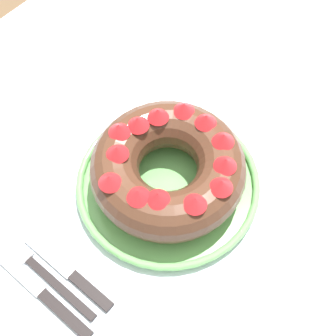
% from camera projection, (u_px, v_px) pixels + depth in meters
% --- Properties ---
extents(ground_plane, '(8.00, 8.00, 0.00)m').
position_uv_depth(ground_plane, '(170.00, 290.00, 1.42)').
color(ground_plane, brown).
extents(dining_table, '(1.56, 1.03, 0.72)m').
position_uv_depth(dining_table, '(171.00, 192.00, 0.86)').
color(dining_table, silver).
rests_on(dining_table, ground_plane).
extents(serving_dish, '(0.30, 0.30, 0.02)m').
position_uv_depth(serving_dish, '(168.00, 183.00, 0.77)').
color(serving_dish, '#6BB760').
rests_on(serving_dish, dining_table).
extents(bundt_cake, '(0.25, 0.25, 0.09)m').
position_uv_depth(bundt_cake, '(168.00, 167.00, 0.73)').
color(bundt_cake, '#4C2D1E').
rests_on(bundt_cake, serving_dish).
extents(fork, '(0.02, 0.19, 0.01)m').
position_uv_depth(fork, '(41.00, 271.00, 0.70)').
color(fork, black).
rests_on(fork, dining_table).
extents(serving_knife, '(0.02, 0.22, 0.01)m').
position_uv_depth(serving_knife, '(44.00, 295.00, 0.69)').
color(serving_knife, black).
rests_on(serving_knife, dining_table).
extents(cake_knife, '(0.02, 0.18, 0.01)m').
position_uv_depth(cake_knife, '(74.00, 276.00, 0.70)').
color(cake_knife, black).
rests_on(cake_knife, dining_table).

